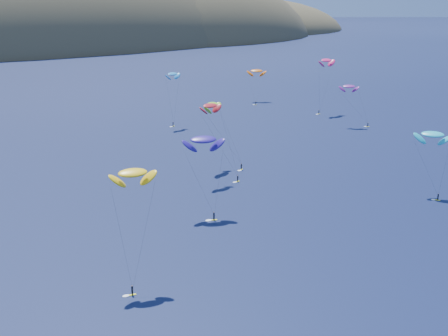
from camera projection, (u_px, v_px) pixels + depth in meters
island at (23, 53)px, 593.35m from camera, size 730.00×300.00×210.00m
kitesurfer_2 at (133, 173)px, 115.32m from camera, size 8.97×9.23×23.67m
kitesurfer_3 at (213, 105)px, 189.34m from camera, size 10.80×12.73×21.70m
kitesurfer_4 at (173, 74)px, 243.86m from camera, size 8.01×5.74×22.54m
kitesurfer_5 at (433, 134)px, 165.98m from camera, size 9.21×11.88×18.76m
kitesurfer_6 at (349, 86)px, 245.40m from camera, size 9.95×10.58×17.67m
kitesurfer_8 at (327, 60)px, 268.54m from camera, size 10.54×5.78×25.17m
kitesurfer_9 at (210, 106)px, 176.33m from camera, size 9.97×9.62×23.60m
kitesurfer_10 at (203, 140)px, 151.23m from camera, size 10.80×11.02×21.21m
kitesurfer_11 at (257, 71)px, 298.24m from camera, size 12.05×14.79×16.63m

